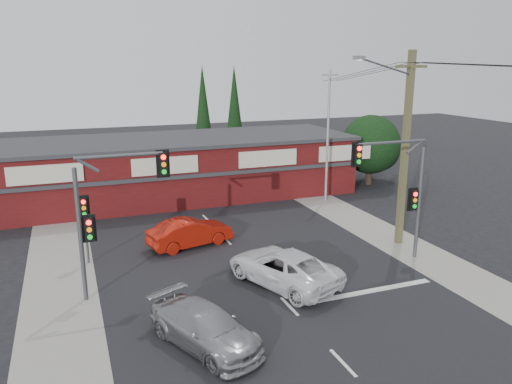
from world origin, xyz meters
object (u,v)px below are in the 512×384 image
object	(u,v)px
white_suv	(283,267)
red_sedan	(190,232)
silver_suv	(205,327)
utility_pole	(404,143)
shop_building	(169,167)

from	to	relation	value
white_suv	red_sedan	distance (m)	6.55
red_sedan	silver_suv	bearing A→B (deg)	155.57
silver_suv	red_sedan	world-z (taller)	red_sedan
utility_pole	white_suv	bearing A→B (deg)	-162.60
shop_building	utility_pole	distance (m)	17.15
shop_building	utility_pole	bearing A→B (deg)	-56.24
silver_suv	red_sedan	size ratio (longest dim) A/B	1.06
white_suv	shop_building	bearing A→B (deg)	-105.30
white_suv	silver_suv	world-z (taller)	white_suv
utility_pole	shop_building	bearing A→B (deg)	123.76
silver_suv	utility_pole	world-z (taller)	utility_pole
silver_suv	shop_building	bearing A→B (deg)	58.65
white_suv	red_sedan	bearing A→B (deg)	-86.92
silver_suv	utility_pole	size ratio (longest dim) A/B	0.47
red_sedan	shop_building	size ratio (longest dim) A/B	0.16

